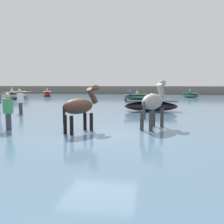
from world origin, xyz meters
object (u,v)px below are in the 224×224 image
horse_lead_dark_bay (80,107)px  boat_far_offshore (18,95)px  boat_near_starboard (190,95)px  person_spectator_far (8,114)px  boat_distant_east (151,106)px  boat_distant_west (137,97)px  horse_trailing_grey (154,103)px  person_onlooker_right (21,103)px  boat_mid_outer (47,94)px

horse_lead_dark_bay → boat_far_offshore: 21.28m
boat_near_starboard → person_spectator_far: size_ratio=1.76×
boat_distant_east → boat_distant_west: bearing=97.9°
horse_trailing_grey → boat_distant_west: 17.26m
boat_distant_east → boat_distant_west: boat_distant_east is taller
person_spectator_far → person_onlooker_right: bearing=115.1°
boat_far_offshore → boat_distant_east: bearing=-34.2°
person_onlooker_right → person_spectator_far: (2.23, -4.76, 0.00)m
horse_lead_dark_bay → boat_near_starboard: 24.19m
boat_distant_east → boat_distant_west: size_ratio=1.07×
horse_lead_dark_bay → horse_trailing_grey: horse_trailing_grey is taller
boat_mid_outer → boat_near_starboard: (18.85, -0.38, -0.04)m
boat_distant_west → boat_near_starboard: (6.21, 4.83, -0.01)m
horse_trailing_grey → boat_mid_outer: bearing=122.6°
horse_lead_dark_bay → boat_distant_west: (0.86, 18.29, -0.59)m
boat_mid_outer → boat_near_starboard: boat_mid_outer is taller
boat_distant_west → person_spectator_far: person_spectator_far is taller
horse_trailing_grey → horse_lead_dark_bay: bearing=-156.1°
boat_near_starboard → boat_mid_outer: bearing=178.8°
horse_trailing_grey → boat_near_starboard: 22.47m
horse_lead_dark_bay → boat_distant_west: bearing=87.3°
boat_far_offshore → horse_trailing_grey: bearing=-47.0°
person_spectator_far → boat_distant_east: bearing=54.2°
boat_near_starboard → person_onlooker_right: (-12.05, -18.40, 0.32)m
person_onlooker_right → horse_lead_dark_bay: bearing=-43.5°
boat_distant_east → boat_near_starboard: size_ratio=1.17×
horse_lead_dark_bay → boat_distant_east: 7.54m
horse_trailing_grey → boat_near_starboard: bearing=78.4°
person_onlooker_right → boat_near_starboard: bearing=56.8°
boat_near_starboard → boat_distant_east: bearing=-106.2°
boat_distant_east → boat_distant_west: (-1.55, 11.17, -0.03)m
boat_far_offshore → boat_distant_west: 13.38m
person_onlooker_right → boat_distant_east: bearing=18.0°
boat_far_offshore → boat_distant_west: size_ratio=1.26×
boat_mid_outer → person_onlooker_right: 19.98m
horse_trailing_grey → boat_far_offshore: 22.03m
horse_lead_dark_bay → boat_far_offshore: size_ratio=0.49×
boat_mid_outer → boat_distant_west: (12.64, -5.22, -0.03)m
horse_lead_dark_bay → boat_distant_west: size_ratio=0.62×
boat_distant_east → person_onlooker_right: bearing=-162.0°
horse_lead_dark_bay → horse_trailing_grey: size_ratio=0.91×
boat_distant_east → person_spectator_far: 8.82m
horse_lead_dark_bay → boat_distant_east: bearing=71.3°
boat_distant_west → person_spectator_far: (-3.60, -18.32, 0.31)m
boat_far_offshore → person_spectator_far: bearing=-60.6°
boat_mid_outer → person_onlooker_right: bearing=-70.1°
boat_near_starboard → person_onlooker_right: person_onlooker_right is taller
boat_far_offshore → boat_near_starboard: (19.55, 5.90, -0.13)m
boat_distant_west → person_spectator_far: bearing=-101.1°
boat_far_offshore → boat_distant_west: boat_far_offshore is taller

